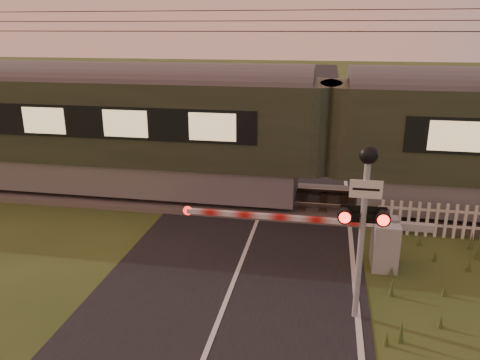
% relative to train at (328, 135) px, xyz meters
% --- Properties ---
extents(ground, '(160.00, 160.00, 0.00)m').
position_rel_train_xyz_m(ground, '(-1.98, -6.50, -2.39)').
color(ground, '#2B4018').
rests_on(ground, ground).
extents(road, '(6.00, 140.00, 0.03)m').
position_rel_train_xyz_m(road, '(-1.96, -6.73, -2.38)').
color(road, black).
rests_on(road, ground).
extents(track_bed, '(140.00, 3.40, 0.39)m').
position_rel_train_xyz_m(track_bed, '(-1.98, 0.00, -2.32)').
color(track_bed, '#47423D').
rests_on(track_bed, ground).
extents(overhead_wires, '(120.00, 0.62, 0.62)m').
position_rel_train_xyz_m(overhead_wires, '(-1.98, 0.00, 3.34)').
color(overhead_wires, black).
rests_on(overhead_wires, ground).
extents(train, '(45.17, 3.12, 4.21)m').
position_rel_train_xyz_m(train, '(0.00, 0.00, 0.00)').
color(train, slate).
rests_on(train, ground).
extents(boom_gate, '(6.16, 0.92, 1.22)m').
position_rel_train_xyz_m(boom_gate, '(1.26, -3.91, -1.73)').
color(boom_gate, gray).
rests_on(boom_gate, ground).
extents(crossing_signal, '(0.91, 0.36, 3.58)m').
position_rel_train_xyz_m(crossing_signal, '(0.71, -6.24, 0.07)').
color(crossing_signal, gray).
rests_on(crossing_signal, ground).
extents(picket_fence, '(3.44, 0.08, 1.00)m').
position_rel_train_xyz_m(picket_fence, '(3.21, -1.89, -1.88)').
color(picket_fence, silver).
rests_on(picket_fence, ground).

